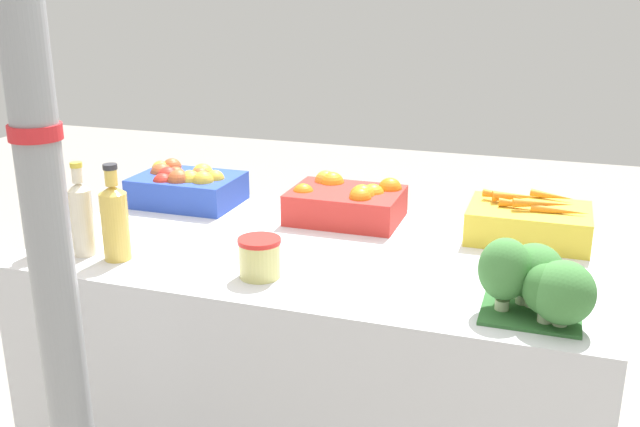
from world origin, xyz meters
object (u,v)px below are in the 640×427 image
(carrot_crate, at_px, (529,222))
(juice_bottle_golden, at_px, (115,220))
(support_pole, at_px, (43,191))
(orange_crate, at_px, (347,202))
(broccoli_pile, at_px, (536,280))
(pickle_jar, at_px, (260,257))
(apple_crate, at_px, (186,185))
(juice_bottle_amber, at_px, (51,213))
(juice_bottle_cloudy, at_px, (82,216))

(carrot_crate, bearing_deg, juice_bottle_golden, -153.68)
(support_pole, bearing_deg, orange_crate, 71.60)
(orange_crate, bearing_deg, support_pole, -108.40)
(broccoli_pile, height_order, pickle_jar, broccoli_pile)
(pickle_jar, bearing_deg, broccoli_pile, -1.24)
(apple_crate, xyz_separation_m, carrot_crate, (1.12, 0.00, -0.01))
(orange_crate, relative_size, juice_bottle_amber, 1.33)
(orange_crate, xyz_separation_m, pickle_jar, (-0.08, -0.51, -0.01))
(broccoli_pile, bearing_deg, carrot_crate, 94.29)
(apple_crate, distance_m, juice_bottle_amber, 0.54)
(orange_crate, relative_size, juice_bottle_cloudy, 1.31)
(carrot_crate, relative_size, juice_bottle_cloudy, 1.31)
(support_pole, distance_m, carrot_crate, 1.35)
(broccoli_pile, relative_size, juice_bottle_cloudy, 0.97)
(orange_crate, distance_m, juice_bottle_golden, 0.72)
(juice_bottle_cloudy, xyz_separation_m, pickle_jar, (0.52, 0.01, -0.06))
(carrot_crate, xyz_separation_m, juice_bottle_amber, (-1.26, -0.52, 0.06))
(carrot_crate, relative_size, broccoli_pile, 1.35)
(support_pole, distance_m, juice_bottle_golden, 0.54)
(orange_crate, xyz_separation_m, broccoli_pile, (0.60, -0.53, 0.03))
(juice_bottle_amber, bearing_deg, apple_crate, 75.58)
(carrot_crate, bearing_deg, broccoli_pile, -85.71)
(juice_bottle_cloudy, bearing_deg, juice_bottle_golden, -0.00)
(juice_bottle_cloudy, relative_size, juice_bottle_golden, 0.99)
(juice_bottle_amber, height_order, pickle_jar, juice_bottle_amber)
(juice_bottle_golden, relative_size, pickle_jar, 2.41)
(juice_bottle_golden, bearing_deg, juice_bottle_amber, 180.00)
(support_pole, xyz_separation_m, pickle_jar, (0.25, 0.47, -0.28))
(apple_crate, relative_size, broccoli_pile, 1.35)
(orange_crate, bearing_deg, juice_bottle_cloudy, -138.91)
(juice_bottle_golden, height_order, pickle_jar, juice_bottle_golden)
(orange_crate, height_order, broccoli_pile, broccoli_pile)
(carrot_crate, xyz_separation_m, juice_bottle_cloudy, (-1.16, -0.52, 0.06))
(broccoli_pile, distance_m, juice_bottle_golden, 1.09)
(carrot_crate, height_order, pickle_jar, carrot_crate)
(orange_crate, bearing_deg, broccoli_pile, -41.63)
(carrot_crate, bearing_deg, pickle_jar, -141.19)
(support_pole, height_order, orange_crate, support_pole)
(apple_crate, xyz_separation_m, juice_bottle_cloudy, (-0.03, -0.52, 0.05))
(support_pole, height_order, apple_crate, support_pole)
(carrot_crate, xyz_separation_m, juice_bottle_golden, (-1.05, -0.52, 0.06))
(apple_crate, distance_m, broccoli_pile, 1.28)
(support_pole, relative_size, carrot_crate, 6.89)
(apple_crate, relative_size, carrot_crate, 1.00)
(carrot_crate, relative_size, pickle_jar, 3.12)
(apple_crate, bearing_deg, juice_bottle_cloudy, -93.58)
(broccoli_pile, xyz_separation_m, juice_bottle_golden, (-1.09, 0.01, 0.02))
(apple_crate, height_order, juice_bottle_amber, juice_bottle_amber)
(orange_crate, relative_size, juice_bottle_golden, 1.29)
(support_pole, xyz_separation_m, juice_bottle_amber, (-0.37, 0.46, -0.22))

